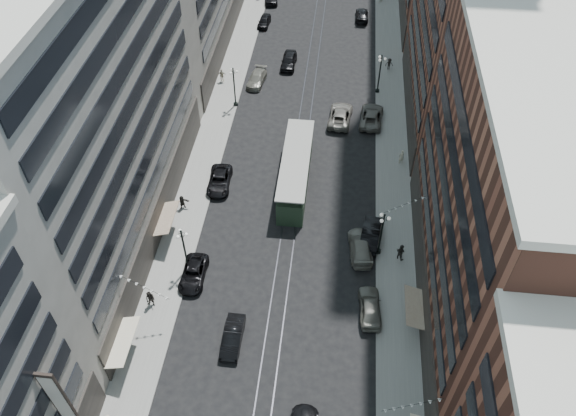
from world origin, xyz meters
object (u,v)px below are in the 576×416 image
at_px(lamppost_sw_mid, 234,86).
at_px(car_9, 264,21).
at_px(car_4, 370,307).
at_px(car_11, 371,116).
at_px(car_13, 289,61).
at_px(pedestrian_8, 401,157).
at_px(car_extra_0, 340,115).
at_px(pedestrian_9, 389,64).
at_px(car_7, 219,181).
at_px(car_8, 257,79).
at_px(lamppost_se_mid, 380,73).
at_px(pedestrian_6, 222,75).
at_px(car_10, 371,234).
at_px(lamppost_sw_far, 184,249).
at_px(lamppost_se_far, 381,232).
at_px(pedestrian_5, 182,202).
at_px(pedestrian_7, 401,252).
at_px(car_2, 193,274).
at_px(car_5, 233,337).
at_px(pedestrian_2, 150,299).
at_px(streetcar, 296,172).
at_px(car_12, 362,15).
at_px(car_extra_1, 360,247).

height_order(lamppost_sw_mid, car_9, lamppost_sw_mid).
xyz_separation_m(car_4, car_9, (-16.80, 51.60, -0.12)).
height_order(car_11, car_13, car_13).
bearing_deg(pedestrian_8, car_extra_0, -74.36).
bearing_deg(pedestrian_9, car_7, -132.91).
relative_size(car_8, car_11, 0.85).
height_order(lamppost_se_mid, pedestrian_6, lamppost_se_mid).
bearing_deg(car_10, lamppost_sw_far, 25.37).
xyz_separation_m(lamppost_se_far, car_8, (-16.41, 28.48, -2.38)).
relative_size(pedestrian_5, pedestrian_7, 0.87).
relative_size(car_2, car_11, 0.83).
xyz_separation_m(car_8, car_11, (15.61, -6.94, 0.10)).
bearing_deg(lamppost_sw_far, car_11, 55.42).
bearing_deg(car_7, car_2, -92.79).
bearing_deg(car_7, car_5, -78.50).
relative_size(pedestrian_2, pedestrian_5, 1.15).
relative_size(car_2, car_9, 1.17).
bearing_deg(car_9, car_7, -85.89).
xyz_separation_m(lamppost_se_mid, pedestrian_7, (2.09, -28.52, -1.99)).
distance_m(lamppost_sw_mid, car_2, 28.13).
xyz_separation_m(lamppost_se_mid, pedestrian_9, (1.59, 5.67, -2.10)).
xyz_separation_m(car_2, car_4, (16.80, -2.08, 0.15)).
bearing_deg(streetcar, car_extra_0, 69.53).
height_order(lamppost_se_far, pedestrian_7, lamppost_se_far).
xyz_separation_m(car_5, car_extra_0, (7.96, 32.73, 0.07)).
relative_size(lamppost_sw_far, car_7, 1.06).
distance_m(car_2, pedestrian_9, 43.19).
bearing_deg(pedestrian_2, car_10, 38.03).
bearing_deg(pedestrian_7, car_11, -47.11).
distance_m(lamppost_sw_mid, pedestrian_5, 19.29).
height_order(pedestrian_8, pedestrian_9, pedestrian_8).
height_order(car_12, car_13, car_13).
bearing_deg(car_10, lamppost_se_mid, -84.33).
bearing_deg(car_12, car_7, 68.71).
bearing_deg(car_4, car_9, -76.22).
bearing_deg(car_extra_1, car_5, 40.01).
height_order(lamppost_sw_mid, pedestrian_5, lamppost_sw_mid).
distance_m(car_13, pedestrian_7, 36.84).
height_order(car_11, pedestrian_7, pedestrian_7).
xyz_separation_m(lamppost_se_mid, pedestrian_5, (-20.84, -24.01, -2.12)).
xyz_separation_m(lamppost_sw_mid, car_12, (16.00, 25.13, -2.39)).
height_order(lamppost_se_far, car_extra_0, lamppost_se_far).
height_order(car_10, car_13, car_10).
bearing_deg(lamppost_sw_mid, pedestrian_5, -97.31).
distance_m(streetcar, car_extra_1, 11.88).
relative_size(pedestrian_2, car_12, 0.39).
relative_size(car_4, pedestrian_2, 2.53).
bearing_deg(lamppost_sw_mid, car_5, -80.54).
xyz_separation_m(car_10, pedestrian_5, (-20.04, 2.28, 0.13)).
distance_m(lamppost_sw_mid, car_extra_1, 28.47).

